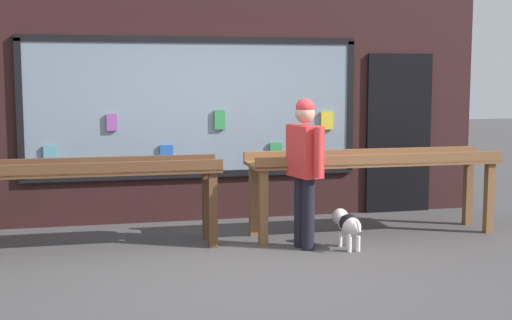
# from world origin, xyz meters

# --- Properties ---
(ground_plane) EXTENTS (40.00, 40.00, 0.00)m
(ground_plane) POSITION_xyz_m (0.00, 0.00, 0.00)
(ground_plane) COLOR #474444
(shopfront_facade) EXTENTS (7.05, 0.29, 3.39)m
(shopfront_facade) POSITION_xyz_m (0.02, 2.39, 1.67)
(shopfront_facade) COLOR #331919
(shopfront_facade) RESTS_ON ground_plane
(display_table_left) EXTENTS (2.89, 0.57, 0.95)m
(display_table_left) POSITION_xyz_m (-1.62, 1.07, 0.77)
(display_table_left) COLOR brown
(display_table_left) RESTS_ON ground_plane
(display_table_right) EXTENTS (2.89, 0.65, 0.96)m
(display_table_right) POSITION_xyz_m (1.62, 1.06, 0.78)
(display_table_right) COLOR brown
(display_table_right) RESTS_ON ground_plane
(person_browsing) EXTENTS (0.31, 0.63, 1.59)m
(person_browsing) POSITION_xyz_m (0.66, 0.61, 0.92)
(person_browsing) COLOR black
(person_browsing) RESTS_ON ground_plane
(small_dog) EXTENTS (0.22, 0.62, 0.39)m
(small_dog) POSITION_xyz_m (1.11, 0.50, 0.26)
(small_dog) COLOR white
(small_dog) RESTS_ON ground_plane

